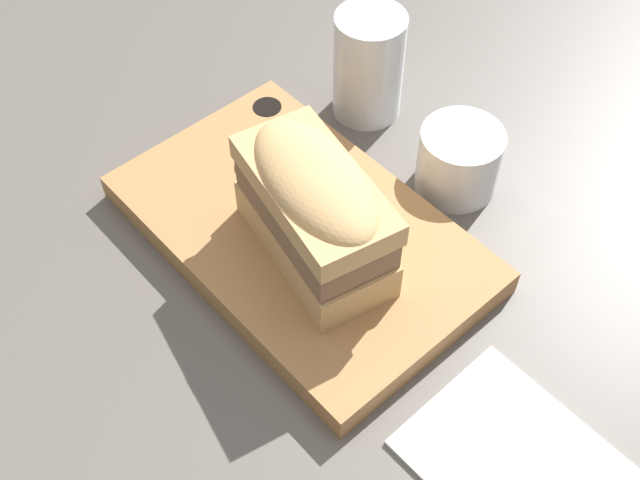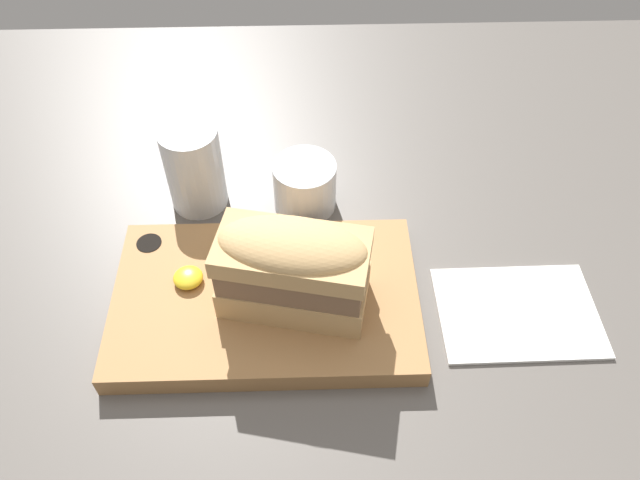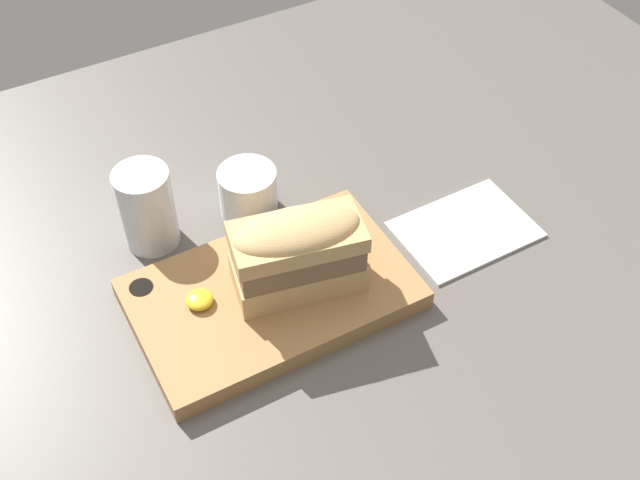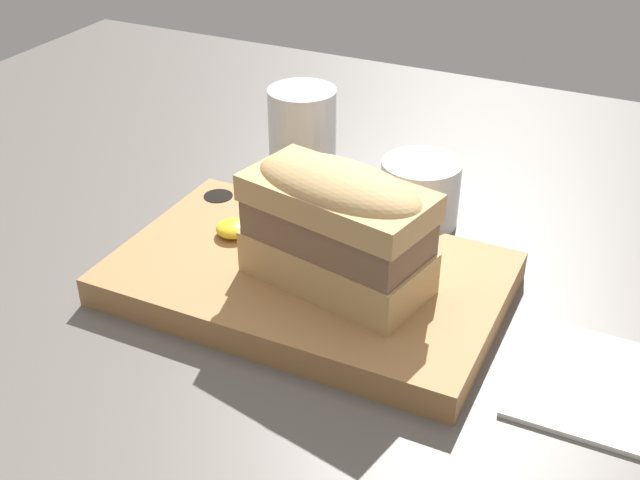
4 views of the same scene
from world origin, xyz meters
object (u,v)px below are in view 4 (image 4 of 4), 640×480
sandwich (337,222)px  wine_glass (419,196)px  napkin (636,396)px  water_glass (303,148)px  serving_board (307,278)px

sandwich → wine_glass: 17.28cm
wine_glass → napkin: size_ratio=0.45×
water_glass → wine_glass: bearing=-4.4°
water_glass → wine_glass: 13.30cm
serving_board → napkin: 27.16cm
sandwich → water_glass: bearing=124.2°
serving_board → sandwich: size_ratio=2.02×
serving_board → water_glass: size_ratio=2.92×
sandwich → water_glass: (-11.84, 17.40, -3.32)cm
sandwich → wine_glass: sandwich is taller
serving_board → napkin: size_ratio=1.88×
water_glass → serving_board: bearing=-62.1°
napkin → water_glass: bearing=153.2°
serving_board → wine_glass: 16.05cm
sandwich → serving_board: bearing=161.8°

